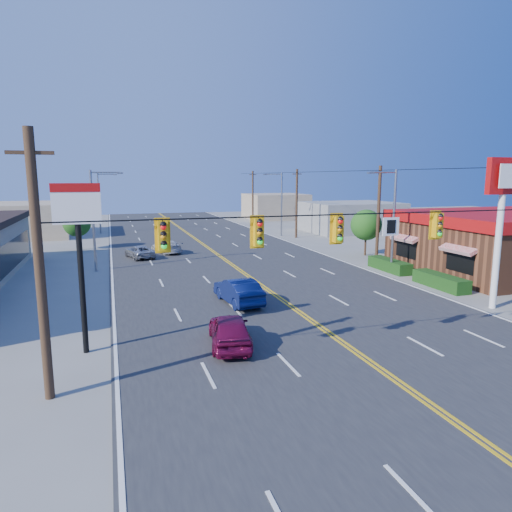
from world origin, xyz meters
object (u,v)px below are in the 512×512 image
object	(u,v)px
pizza_hut_sign	(78,233)
car_white	(166,247)
kfc_pylon	(502,203)
car_magenta	(230,331)
car_blue	(238,292)
car_silver	(139,252)
kfc	(504,242)
signal_span	(362,242)

from	to	relation	value
pizza_hut_sign	car_white	world-z (taller)	pizza_hut_sign
car_white	pizza_hut_sign	bearing A→B (deg)	58.10
kfc_pylon	pizza_hut_sign	world-z (taller)	kfc_pylon
car_magenta	car_white	distance (m)	26.26
car_blue	car_silver	size ratio (longest dim) A/B	1.11
car_silver	car_white	bearing A→B (deg)	-156.47
kfc	car_silver	xyz separation A→B (m)	(-27.20, 14.86, -1.81)
signal_span	car_white	bearing A→B (deg)	98.75
car_blue	car_white	size ratio (longest dim) A/B	1.06
signal_span	car_blue	world-z (taller)	signal_span
car_blue	car_white	distance (m)	19.79
kfc_pylon	car_silver	world-z (taller)	kfc_pylon
kfc	car_blue	xyz separation A→B (m)	(-22.63, -2.73, -1.63)
kfc	pizza_hut_sign	xyz separation A→B (m)	(-30.90, -8.00, 2.80)
signal_span	car_white	size ratio (longest dim) A/B	5.65
car_magenta	car_white	xyz separation A→B (m)	(0.36, 26.25, -0.10)
pizza_hut_sign	car_blue	bearing A→B (deg)	32.49
kfc	car_silver	distance (m)	31.05
signal_span	kfc	distance (m)	23.47
signal_span	pizza_hut_sign	distance (m)	11.60
pizza_hut_sign	car_blue	xyz separation A→B (m)	(8.27, 5.27, -4.43)
pizza_hut_sign	car_blue	size ratio (longest dim) A/B	1.50
signal_span	car_white	distance (m)	29.62
kfc	car_silver	world-z (taller)	kfc
car_white	car_silver	size ratio (longest dim) A/B	1.04
kfc	car_silver	size ratio (longest dim) A/B	3.95
car_magenta	car_silver	world-z (taller)	car_magenta
car_blue	car_silver	world-z (taller)	car_blue
car_blue	car_silver	bearing A→B (deg)	-81.45
kfc	pizza_hut_sign	size ratio (longest dim) A/B	2.38
signal_span	car_silver	distance (m)	28.14
signal_span	car_silver	size ratio (longest dim) A/B	5.89
pizza_hut_sign	car_magenta	size ratio (longest dim) A/B	1.61
kfc_pylon	pizza_hut_sign	bearing A→B (deg)	180.00
kfc_pylon	car_blue	xyz separation A→B (m)	(-13.73, 5.27, -5.29)
kfc	car_magenta	xyz separation A→B (m)	(-24.84, -9.28, -1.65)
car_magenta	car_blue	xyz separation A→B (m)	(2.21, 6.54, 0.03)
pizza_hut_sign	car_silver	distance (m)	23.62
signal_span	car_magenta	size ratio (longest dim) A/B	5.70
car_magenta	car_silver	bearing A→B (deg)	-75.32
kfc_pylon	car_white	bearing A→B (deg)	121.96
pizza_hut_sign	car_white	size ratio (longest dim) A/B	1.59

